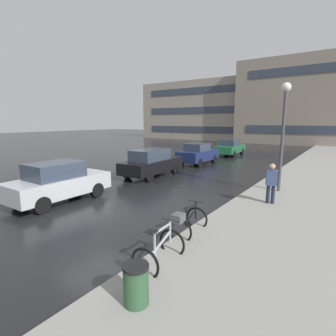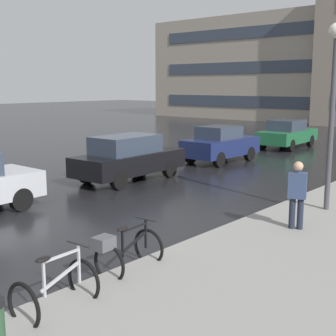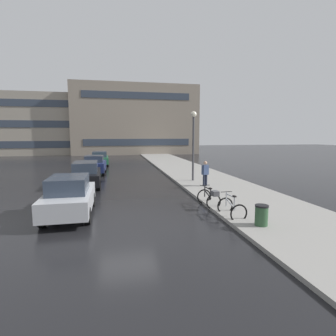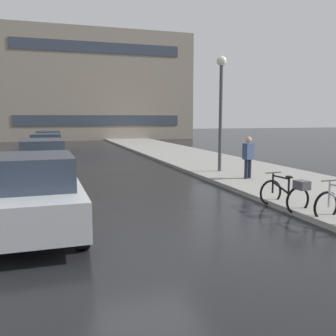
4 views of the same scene
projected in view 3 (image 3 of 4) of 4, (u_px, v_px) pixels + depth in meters
The scene contains 13 objects.
ground_plane at pixel (128, 212), 11.23m from camera, with size 140.00×140.00×0.00m, color black.
sidewalk_kerb at pixel (194, 173), 22.12m from camera, with size 4.80×60.00×0.14m, color gray.
bicycle_nearest at pixel (232, 208), 10.42m from camera, with size 0.79×1.21×0.99m.
bicycle_second at pixel (210, 197), 11.98m from camera, with size 0.79×1.43×0.93m.
car_silver at pixel (70, 196), 10.68m from camera, with size 1.83×4.08×1.66m.
car_black at pixel (86, 174), 16.64m from camera, with size 1.91×4.41×1.63m.
car_navy at pixel (95, 165), 22.07m from camera, with size 1.81×3.79×1.60m.
car_green at pixel (100, 159), 28.21m from camera, with size 1.99×4.31×1.54m.
pedestrian at pixel (205, 173), 16.27m from camera, with size 0.46×0.36×1.70m.
streetlamp at pixel (193, 135), 18.01m from camera, with size 0.40×0.40×4.91m.
trash_bin at pixel (261, 217), 9.20m from camera, with size 0.47×0.47×0.87m.
building_facade_main at pixel (135, 121), 47.24m from camera, with size 21.17×9.52×11.76m.
building_facade_side at pixel (32, 125), 45.45m from camera, with size 23.08×10.21×10.02m.
Camera 3 is at (-0.45, -11.03, 3.30)m, focal length 28.00 mm.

